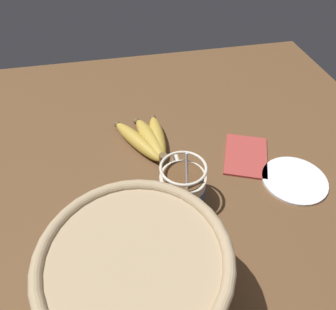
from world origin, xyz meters
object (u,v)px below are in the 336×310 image
coffee_mug (182,187)px  banana_bunch (147,139)px  small_plate (294,180)px  woven_basket (138,283)px

coffee_mug → banana_bunch: coffee_mug is taller
coffee_mug → small_plate: bearing=-89.6°
banana_bunch → coffee_mug: bearing=-167.1°
banana_bunch → small_plate: banana_bunch is taller
coffee_mug → small_plate: 27.00cm
coffee_mug → banana_bunch: size_ratio=0.82×
small_plate → banana_bunch: bearing=58.5°
coffee_mug → woven_basket: (-20.83, 11.96, 5.09)cm
coffee_mug → woven_basket: size_ratio=0.59×
small_plate → woven_basket: bearing=118.5°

